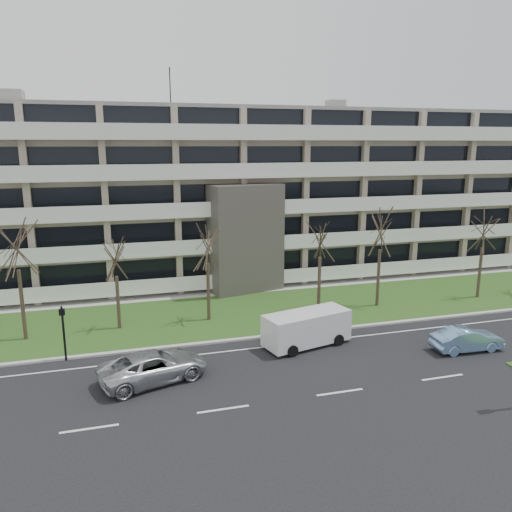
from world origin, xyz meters
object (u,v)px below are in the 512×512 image
object	(u,v)px
silver_pickup	(154,366)
white_van	(308,326)
blue_sedan	(467,339)
pedestrian_signal	(63,326)

from	to	relation	value
silver_pickup	white_van	distance (m)	9.82
white_van	blue_sedan	bearing A→B (deg)	-34.63
pedestrian_signal	white_van	bearing A→B (deg)	-3.82
silver_pickup	white_van	xyz separation A→B (m)	(9.55, 2.24, 0.47)
blue_sedan	pedestrian_signal	bearing A→B (deg)	80.23
blue_sedan	silver_pickup	bearing A→B (deg)	88.99
silver_pickup	pedestrian_signal	size ratio (longest dim) A/B	1.75
silver_pickup	white_van	bearing A→B (deg)	-93.46
silver_pickup	pedestrian_signal	xyz separation A→B (m)	(-4.69, 3.92, 1.29)
blue_sedan	pedestrian_signal	size ratio (longest dim) A/B	1.32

